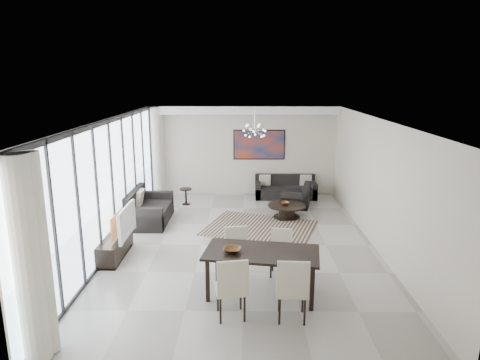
{
  "coord_description": "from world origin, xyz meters",
  "views": [
    {
      "loc": [
        0.03,
        -9.27,
        3.78
      ],
      "look_at": [
        -0.09,
        1.24,
        1.25
      ],
      "focal_mm": 32.0,
      "sensor_mm": 36.0,
      "label": 1
    }
  ],
  "objects_px": {
    "sofa_main": "(285,190)",
    "dining_table": "(262,256)",
    "coffee_table": "(287,210)",
    "tv_console": "(115,247)",
    "television": "(121,222)"
  },
  "relations": [
    {
      "from": "coffee_table",
      "to": "tv_console",
      "type": "height_order",
      "value": "tv_console"
    },
    {
      "from": "coffee_table",
      "to": "television",
      "type": "height_order",
      "value": "television"
    },
    {
      "from": "tv_console",
      "to": "dining_table",
      "type": "bearing_deg",
      "value": -27.89
    },
    {
      "from": "television",
      "to": "coffee_table",
      "type": "bearing_deg",
      "value": -54.84
    },
    {
      "from": "sofa_main",
      "to": "dining_table",
      "type": "height_order",
      "value": "dining_table"
    },
    {
      "from": "coffee_table",
      "to": "sofa_main",
      "type": "relative_size",
      "value": 0.54
    },
    {
      "from": "sofa_main",
      "to": "dining_table",
      "type": "xyz_separation_m",
      "value": [
        -1.02,
        -6.38,
        0.5
      ]
    },
    {
      "from": "tv_console",
      "to": "television",
      "type": "bearing_deg",
      "value": 12.25
    },
    {
      "from": "coffee_table",
      "to": "dining_table",
      "type": "distance_m",
      "value": 4.45
    },
    {
      "from": "sofa_main",
      "to": "dining_table",
      "type": "distance_m",
      "value": 6.48
    },
    {
      "from": "tv_console",
      "to": "sofa_main",
      "type": "bearing_deg",
      "value": 49.12
    },
    {
      "from": "tv_console",
      "to": "television",
      "type": "distance_m",
      "value": 0.58
    },
    {
      "from": "tv_console",
      "to": "dining_table",
      "type": "xyz_separation_m",
      "value": [
        3.09,
        -1.63,
        0.52
      ]
    },
    {
      "from": "television",
      "to": "tv_console",
      "type": "bearing_deg",
      "value": 102.35
    },
    {
      "from": "tv_console",
      "to": "dining_table",
      "type": "relative_size",
      "value": 0.68
    }
  ]
}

